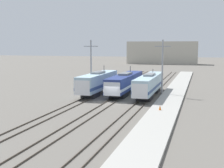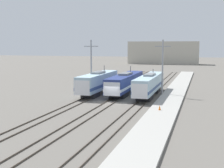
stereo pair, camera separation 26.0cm
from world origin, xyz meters
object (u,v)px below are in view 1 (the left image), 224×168
object	(u,v)px
locomotive_far_left	(97,83)
traffic_cone	(160,108)
locomotive_center	(125,83)
catenary_tower_left	(91,65)
catenary_tower_right	(162,66)
locomotive_far_right	(149,85)

from	to	relation	value
locomotive_far_left	traffic_cone	size ratio (longest dim) A/B	24.66
locomotive_center	catenary_tower_left	size ratio (longest dim) A/B	1.86
catenary_tower_left	traffic_cone	size ratio (longest dim) A/B	15.01
catenary_tower_left	catenary_tower_right	bearing A→B (deg)	0.00
catenary_tower_right	locomotive_far_left	bearing A→B (deg)	-169.99
catenary_tower_left	traffic_cone	distance (m)	21.92
locomotive_center	locomotive_far_right	xyz separation A→B (m)	(4.82, -1.61, 0.05)
locomotive_center	locomotive_far_right	world-z (taller)	locomotive_center
locomotive_center	catenary_tower_left	distance (m)	7.57
locomotive_far_left	locomotive_center	world-z (taller)	locomotive_far_left
catenary_tower_right	traffic_cone	bearing A→B (deg)	-83.89
locomotive_far_left	locomotive_center	xyz separation A→B (m)	(4.82, 1.90, -0.13)
catenary_tower_left	traffic_cone	world-z (taller)	catenary_tower_left
locomotive_center	catenary_tower_right	bearing A→B (deg)	1.41
locomotive_far_right	traffic_cone	distance (m)	13.74
locomotive_center	catenary_tower_left	world-z (taller)	catenary_tower_left
catenary_tower_right	catenary_tower_left	bearing A→B (deg)	180.00
catenary_tower_left	locomotive_far_right	bearing A→B (deg)	-8.71
locomotive_center	locomotive_far_right	size ratio (longest dim) A/B	1.03
locomotive_far_right	catenary_tower_left	xyz separation A→B (m)	(-11.62, 1.78, 3.27)
catenary_tower_left	catenary_tower_right	xyz separation A→B (m)	(13.75, 0.00, 0.00)
catenary_tower_left	catenary_tower_right	distance (m)	13.75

